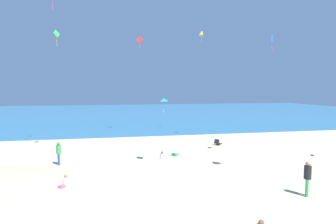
# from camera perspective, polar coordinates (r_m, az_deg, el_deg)

# --- Properties ---
(ground_plane) EXTENTS (120.00, 120.00, 0.00)m
(ground_plane) POSITION_cam_1_polar(r_m,az_deg,el_deg) (21.45, -1.92, -9.51)
(ground_plane) COLOR #C6B58C
(ocean_water) EXTENTS (120.00, 60.00, 0.05)m
(ocean_water) POSITION_cam_1_polar(r_m,az_deg,el_deg) (60.46, -7.97, -0.17)
(ocean_water) COLOR teal
(ocean_water) RESTS_ON ground_plane
(beach_chair_far_left) EXTENTS (0.85, 0.81, 0.57)m
(beach_chair_far_left) POSITION_cam_1_polar(r_m,az_deg,el_deg) (26.56, 10.26, -6.25)
(beach_chair_far_left) COLOR black
(beach_chair_far_left) RESTS_ON ground_plane
(cooler_box) EXTENTS (0.59, 0.58, 0.29)m
(cooler_box) POSITION_cam_1_polar(r_m,az_deg,el_deg) (22.10, 1.49, -8.68)
(cooler_box) COLOR #339956
(cooler_box) RESTS_ON ground_plane
(person_0) EXTENTS (0.63, 0.60, 0.72)m
(person_0) POSITION_cam_1_polar(r_m,az_deg,el_deg) (16.40, -20.46, -13.45)
(person_0) COLOR white
(person_0) RESTS_ON ground_plane
(person_1) EXTENTS (0.49, 0.49, 1.76)m
(person_1) POSITION_cam_1_polar(r_m,az_deg,el_deg) (15.59, 26.94, -11.75)
(person_1) COLOR green
(person_1) RESTS_ON ground_plane
(person_4) EXTENTS (0.64, 0.50, 0.72)m
(person_4) POSITION_cam_1_polar(r_m,az_deg,el_deg) (20.66, -1.30, -9.32)
(person_4) COLOR white
(person_4) RESTS_ON ground_plane
(person_5) EXTENTS (0.42, 0.42, 1.62)m
(person_5) POSITION_cam_1_polar(r_m,az_deg,el_deg) (20.82, -21.73, -7.67)
(person_5) COLOR blue
(person_5) RESTS_ON ground_plane
(kite_blue) EXTENTS (0.51, 0.54, 1.12)m
(kite_blue) POSITION_cam_1_polar(r_m,az_deg,el_deg) (22.03, 20.72, 13.81)
(kite_blue) COLOR blue
(kite_yellow) EXTENTS (0.78, 0.76, 1.43)m
(kite_yellow) POSITION_cam_1_polar(r_m,az_deg,el_deg) (33.37, 6.99, 15.95)
(kite_yellow) COLOR yellow
(kite_green) EXTENTS (0.42, 0.57, 1.37)m
(kite_green) POSITION_cam_1_polar(r_m,az_deg,el_deg) (24.79, -22.10, 14.72)
(kite_green) COLOR green
(kite_teal) EXTENTS (0.64, 0.74, 1.01)m
(kite_teal) POSITION_cam_1_polar(r_m,az_deg,el_deg) (18.81, -0.92, 2.56)
(kite_teal) COLOR #1EADAD
(kite_red) EXTENTS (0.84, 0.35, 1.31)m
(kite_red) POSITION_cam_1_polar(r_m,az_deg,el_deg) (32.86, -5.85, 14.61)
(kite_red) COLOR red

